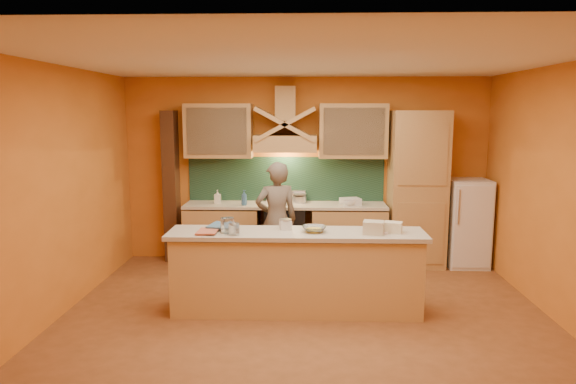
{
  "coord_description": "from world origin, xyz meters",
  "views": [
    {
      "loc": [
        -0.01,
        -5.34,
        2.28
      ],
      "look_at": [
        -0.22,
        0.9,
        1.3
      ],
      "focal_mm": 32.0,
      "sensor_mm": 36.0,
      "label": 1
    }
  ],
  "objects_px": {
    "stove": "(285,234)",
    "kitchen_scale": "(285,225)",
    "fridge": "(467,223)",
    "mixing_bowl": "(314,229)",
    "person": "(276,220)"
  },
  "relations": [
    {
      "from": "stove",
      "to": "kitchen_scale",
      "type": "height_order",
      "value": "kitchen_scale"
    },
    {
      "from": "stove",
      "to": "fridge",
      "type": "distance_m",
      "value": 2.71
    },
    {
      "from": "kitchen_scale",
      "to": "mixing_bowl",
      "type": "relative_size",
      "value": 0.47
    },
    {
      "from": "stove",
      "to": "fridge",
      "type": "relative_size",
      "value": 0.69
    },
    {
      "from": "person",
      "to": "kitchen_scale",
      "type": "xyz_separation_m",
      "value": [
        0.17,
        -1.15,
        0.19
      ]
    },
    {
      "from": "fridge",
      "to": "kitchen_scale",
      "type": "bearing_deg",
      "value": -145.74
    },
    {
      "from": "fridge",
      "to": "kitchen_scale",
      "type": "xyz_separation_m",
      "value": [
        -2.63,
        -1.79,
        0.35
      ]
    },
    {
      "from": "fridge",
      "to": "person",
      "type": "distance_m",
      "value": 2.87
    },
    {
      "from": "kitchen_scale",
      "to": "person",
      "type": "bearing_deg",
      "value": 83.94
    },
    {
      "from": "fridge",
      "to": "mixing_bowl",
      "type": "relative_size",
      "value": 4.85
    },
    {
      "from": "fridge",
      "to": "kitchen_scale",
      "type": "distance_m",
      "value": 3.2
    },
    {
      "from": "fridge",
      "to": "mixing_bowl",
      "type": "distance_m",
      "value": 3.01
    },
    {
      "from": "stove",
      "to": "person",
      "type": "xyz_separation_m",
      "value": [
        -0.1,
        -0.64,
        0.36
      ]
    },
    {
      "from": "stove",
      "to": "kitchen_scale",
      "type": "distance_m",
      "value": 1.87
    },
    {
      "from": "stove",
      "to": "mixing_bowl",
      "type": "height_order",
      "value": "mixing_bowl"
    }
  ]
}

